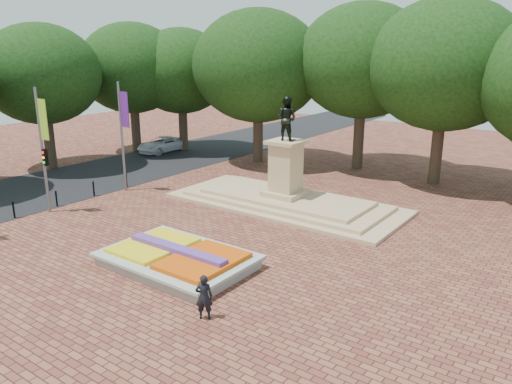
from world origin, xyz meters
TOP-DOWN VIEW (x-y plane):
  - ground at (0.00, 0.00)m, footprint 90.00×90.00m
  - asphalt_street at (-15.00, 5.00)m, footprint 9.00×90.00m
  - flower_bed at (1.03, -2.00)m, footprint 6.30×4.30m
  - monument at (0.00, 8.00)m, footprint 14.00×6.00m
  - tree_row_back at (2.33, 18.00)m, footprint 44.80×8.80m
  - tree_row_street at (-19.50, 4.67)m, footprint 8.40×25.40m
  - banner_poles at (-10.08, -1.31)m, footprint 0.88×11.17m
  - bollard_row at (-10.70, -1.50)m, footprint 0.12×13.12m
  - van at (-17.47, 14.70)m, footprint 2.26×4.83m
  - pedestrian at (4.79, -4.51)m, footprint 0.71×0.68m

SIDE VIEW (x-z plane):
  - ground at x=0.00m, z-range 0.00..0.00m
  - asphalt_street at x=-15.00m, z-range 0.00..0.02m
  - flower_bed at x=1.03m, z-range -0.08..0.83m
  - bollard_row at x=-10.70m, z-range 0.04..1.02m
  - van at x=-17.47m, z-range 0.00..1.34m
  - pedestrian at x=4.79m, z-range 0.00..1.64m
  - monument at x=0.00m, z-range -2.32..4.09m
  - banner_poles at x=-10.08m, z-range 0.38..7.38m
  - tree_row_street at x=-19.50m, z-range 1.40..11.38m
  - tree_row_back at x=2.33m, z-range 1.46..11.89m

